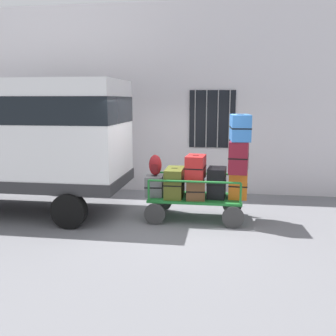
{
  "coord_description": "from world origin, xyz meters",
  "views": [
    {
      "loc": [
        0.96,
        -7.67,
        2.5
      ],
      "look_at": [
        -0.19,
        0.09,
        1.08
      ],
      "focal_mm": 40.47,
      "sensor_mm": 36.0,
      "label": 1
    }
  ],
  "objects_px": {
    "suitcase_right_bottom": "(238,185)",
    "backpack": "(155,165)",
    "luggage_cart": "(195,201)",
    "suitcase_center_middle": "(196,167)",
    "van": "(20,133)",
    "suitcase_midleft_bottom": "(175,182)",
    "suitcase_midright_bottom": "(217,183)",
    "suitcase_right_top": "(240,127)",
    "suitcase_right_middle": "(239,156)",
    "suitcase_left_bottom": "(154,186)",
    "suitcase_center_bottom": "(195,188)"
  },
  "relations": [
    {
      "from": "suitcase_center_bottom",
      "to": "suitcase_right_bottom",
      "type": "xyz_separation_m",
      "value": [
        0.88,
        0.01,
        0.08
      ]
    },
    {
      "from": "suitcase_right_top",
      "to": "suitcase_left_bottom",
      "type": "bearing_deg",
      "value": 179.53
    },
    {
      "from": "suitcase_midleft_bottom",
      "to": "van",
      "type": "bearing_deg",
      "value": 179.41
    },
    {
      "from": "suitcase_right_bottom",
      "to": "suitcase_midright_bottom",
      "type": "bearing_deg",
      "value": 172.67
    },
    {
      "from": "van",
      "to": "suitcase_center_bottom",
      "type": "distance_m",
      "value": 4.04
    },
    {
      "from": "luggage_cart",
      "to": "suitcase_midright_bottom",
      "type": "xyz_separation_m",
      "value": [
        0.44,
        0.04,
        0.42
      ]
    },
    {
      "from": "suitcase_center_bottom",
      "to": "suitcase_midleft_bottom",
      "type": "bearing_deg",
      "value": -178.93
    },
    {
      "from": "suitcase_midleft_bottom",
      "to": "backpack",
      "type": "distance_m",
      "value": 0.55
    },
    {
      "from": "luggage_cart",
      "to": "suitcase_midleft_bottom",
      "type": "distance_m",
      "value": 0.6
    },
    {
      "from": "suitcase_left_bottom",
      "to": "backpack",
      "type": "xyz_separation_m",
      "value": [
        0.02,
        0.02,
        0.44
      ]
    },
    {
      "from": "suitcase_midright_bottom",
      "to": "backpack",
      "type": "relative_size",
      "value": 1.43
    },
    {
      "from": "suitcase_right_bottom",
      "to": "suitcase_left_bottom",
      "type": "bearing_deg",
      "value": -179.78
    },
    {
      "from": "backpack",
      "to": "suitcase_midleft_bottom",
      "type": "bearing_deg",
      "value": -4.91
    },
    {
      "from": "suitcase_right_top",
      "to": "suitcase_right_bottom",
      "type": "bearing_deg",
      "value": 90.0
    },
    {
      "from": "suitcase_midright_bottom",
      "to": "backpack",
      "type": "height_order",
      "value": "backpack"
    },
    {
      "from": "suitcase_right_top",
      "to": "van",
      "type": "bearing_deg",
      "value": 179.57
    },
    {
      "from": "van",
      "to": "suitcase_midleft_bottom",
      "type": "distance_m",
      "value": 3.59
    },
    {
      "from": "suitcase_right_top",
      "to": "backpack",
      "type": "relative_size",
      "value": 1.86
    },
    {
      "from": "van",
      "to": "suitcase_midleft_bottom",
      "type": "relative_size",
      "value": 6.36
    },
    {
      "from": "suitcase_midleft_bottom",
      "to": "suitcase_midright_bottom",
      "type": "height_order",
      "value": "suitcase_midright_bottom"
    },
    {
      "from": "suitcase_midright_bottom",
      "to": "suitcase_center_bottom",
      "type": "bearing_deg",
      "value": -171.07
    },
    {
      "from": "van",
      "to": "suitcase_center_middle",
      "type": "distance_m",
      "value": 3.94
    },
    {
      "from": "suitcase_left_bottom",
      "to": "suitcase_midleft_bottom",
      "type": "bearing_deg",
      "value": -1.82
    },
    {
      "from": "suitcase_right_bottom",
      "to": "suitcase_right_middle",
      "type": "xyz_separation_m",
      "value": [
        -0.0,
        0.0,
        0.61
      ]
    },
    {
      "from": "suitcase_midright_bottom",
      "to": "suitcase_right_middle",
      "type": "xyz_separation_m",
      "value": [
        0.44,
        -0.05,
        0.57
      ]
    },
    {
      "from": "luggage_cart",
      "to": "suitcase_right_top",
      "type": "relative_size",
      "value": 2.45
    },
    {
      "from": "luggage_cart",
      "to": "suitcase_midleft_bottom",
      "type": "bearing_deg",
      "value": -175.04
    },
    {
      "from": "luggage_cart",
      "to": "suitcase_midright_bottom",
      "type": "height_order",
      "value": "suitcase_midright_bottom"
    },
    {
      "from": "suitcase_left_bottom",
      "to": "suitcase_right_bottom",
      "type": "relative_size",
      "value": 0.85
    },
    {
      "from": "suitcase_right_middle",
      "to": "suitcase_midleft_bottom",
      "type": "bearing_deg",
      "value": -178.93
    },
    {
      "from": "suitcase_center_middle",
      "to": "suitcase_center_bottom",
      "type": "bearing_deg",
      "value": -90.0
    },
    {
      "from": "suitcase_center_middle",
      "to": "suitcase_midright_bottom",
      "type": "relative_size",
      "value": 0.93
    },
    {
      "from": "suitcase_midleft_bottom",
      "to": "suitcase_center_middle",
      "type": "bearing_deg",
      "value": 1.67
    },
    {
      "from": "luggage_cart",
      "to": "suitcase_center_middle",
      "type": "distance_m",
      "value": 0.75
    },
    {
      "from": "van",
      "to": "suitcase_center_middle",
      "type": "xyz_separation_m",
      "value": [
        3.89,
        -0.02,
        -0.66
      ]
    },
    {
      "from": "suitcase_midleft_bottom",
      "to": "suitcase_right_middle",
      "type": "bearing_deg",
      "value": 1.07
    },
    {
      "from": "suitcase_right_middle",
      "to": "backpack",
      "type": "bearing_deg",
      "value": 179.63
    },
    {
      "from": "suitcase_left_bottom",
      "to": "suitcase_midright_bottom",
      "type": "height_order",
      "value": "suitcase_midright_bottom"
    },
    {
      "from": "suitcase_center_middle",
      "to": "van",
      "type": "bearing_deg",
      "value": 179.67
    },
    {
      "from": "suitcase_right_middle",
      "to": "backpack",
      "type": "relative_size",
      "value": 1.96
    },
    {
      "from": "suitcase_midleft_bottom",
      "to": "suitcase_right_top",
      "type": "height_order",
      "value": "suitcase_right_top"
    },
    {
      "from": "luggage_cart",
      "to": "suitcase_right_bottom",
      "type": "distance_m",
      "value": 0.96
    },
    {
      "from": "suitcase_center_middle",
      "to": "suitcase_right_middle",
      "type": "height_order",
      "value": "suitcase_right_middle"
    },
    {
      "from": "suitcase_midright_bottom",
      "to": "suitcase_right_bottom",
      "type": "xyz_separation_m",
      "value": [
        0.44,
        -0.06,
        -0.03
      ]
    },
    {
      "from": "suitcase_right_bottom",
      "to": "backpack",
      "type": "height_order",
      "value": "backpack"
    },
    {
      "from": "suitcase_left_bottom",
      "to": "suitcase_right_bottom",
      "type": "bearing_deg",
      "value": 0.22
    },
    {
      "from": "suitcase_midleft_bottom",
      "to": "suitcase_center_middle",
      "type": "distance_m",
      "value": 0.55
    },
    {
      "from": "suitcase_center_bottom",
      "to": "suitcase_right_middle",
      "type": "distance_m",
      "value": 1.12
    },
    {
      "from": "suitcase_right_bottom",
      "to": "suitcase_center_bottom",
      "type": "bearing_deg",
      "value": -179.18
    },
    {
      "from": "suitcase_center_bottom",
      "to": "suitcase_right_bottom",
      "type": "relative_size",
      "value": 1.36
    }
  ]
}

